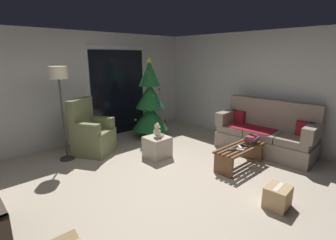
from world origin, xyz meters
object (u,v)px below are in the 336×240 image
object	(u,v)px
ottoman	(157,147)
teddy_bear_cream	(158,131)
remote_silver	(239,150)
armchair	(91,134)
floor_lamp	(59,82)
cell_phone	(252,135)
christmas_tree	(150,103)
couch	(266,133)
coffee_table	(240,153)
remote_black	(244,146)
cardboard_box_taped_mid_floor	(278,197)
remote_white	(240,147)
remote_graphite	(232,150)
book_stack	(252,139)

from	to	relation	value
ottoman	teddy_bear_cream	distance (m)	0.33
remote_silver	armchair	world-z (taller)	armchair
teddy_bear_cream	floor_lamp	bearing A→B (deg)	140.52
cell_phone	christmas_tree	size ratio (longest dim) A/B	0.07
couch	remote_silver	xyz separation A→B (m)	(-1.22, -0.13, -0.00)
coffee_table	teddy_bear_cream	world-z (taller)	teddy_bear_cream
remote_black	cardboard_box_taped_mid_floor	world-z (taller)	remote_black
armchair	ottoman	world-z (taller)	armchair
remote_white	cell_phone	size ratio (longest dim) A/B	1.08
remote_white	cardboard_box_taped_mid_floor	world-z (taller)	remote_white
remote_white	remote_graphite	xyz separation A→B (m)	(-0.20, 0.02, 0.00)
remote_graphite	remote_silver	bearing A→B (deg)	-105.22
couch	remote_graphite	bearing A→B (deg)	-177.96
remote_black	christmas_tree	size ratio (longest dim) A/B	0.08
ottoman	armchair	bearing A→B (deg)	127.53
couch	remote_white	size ratio (longest dim) A/B	12.74
remote_silver	book_stack	xyz separation A→B (m)	(0.49, 0.05, 0.07)
couch	christmas_tree	xyz separation A→B (m)	(-1.17, 2.37, 0.46)
cell_phone	floor_lamp	world-z (taller)	floor_lamp
coffee_table	armchair	bearing A→B (deg)	123.80
couch	remote_white	distance (m)	1.10
teddy_bear_cream	cardboard_box_taped_mid_floor	world-z (taller)	teddy_bear_cream
coffee_table	teddy_bear_cream	distance (m)	1.59
remote_silver	teddy_bear_cream	world-z (taller)	teddy_bear_cream
remote_white	cell_phone	world-z (taller)	cell_phone
cell_phone	christmas_tree	bearing A→B (deg)	116.12
ottoman	floor_lamp	bearing A→B (deg)	140.64
cardboard_box_taped_mid_floor	christmas_tree	bearing A→B (deg)	80.07
couch	remote_graphite	size ratio (longest dim) A/B	12.74
book_stack	armchair	xyz separation A→B (m)	(-1.97, 2.49, -0.06)
cell_phone	cardboard_box_taped_mid_floor	distance (m)	1.51
floor_lamp	cardboard_box_taped_mid_floor	bearing A→B (deg)	-67.63
christmas_tree	floor_lamp	xyz separation A→B (m)	(-2.05, 0.06, 0.65)
remote_silver	floor_lamp	distance (m)	3.43
book_stack	floor_lamp	xyz separation A→B (m)	(-2.49, 2.51, 1.04)
ottoman	teddy_bear_cream	size ratio (longest dim) A/B	1.54
remote_silver	couch	bearing A→B (deg)	-16.19
armchair	ottoman	bearing A→B (deg)	-52.47
book_stack	christmas_tree	xyz separation A→B (m)	(-0.45, 2.45, 0.39)
book_stack	christmas_tree	distance (m)	2.52
christmas_tree	couch	bearing A→B (deg)	-63.70
couch	armchair	distance (m)	3.61
remote_black	christmas_tree	distance (m)	2.50
cardboard_box_taped_mid_floor	cell_phone	bearing A→B (deg)	43.20
couch	coffee_table	xyz separation A→B (m)	(-1.05, -0.05, -0.14)
remote_graphite	armchair	bearing A→B (deg)	60.77
remote_white	armchair	distance (m)	2.95
armchair	ottoman	xyz separation A→B (m)	(0.84, -1.10, -0.19)
remote_silver	remote_black	size ratio (longest dim) A/B	1.00
christmas_tree	teddy_bear_cream	distance (m)	1.30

